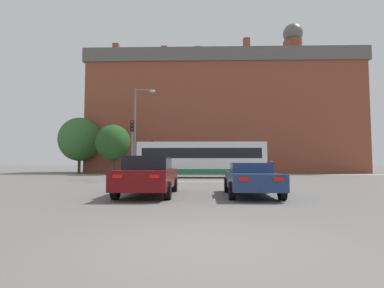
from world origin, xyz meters
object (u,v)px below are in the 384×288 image
at_px(bus_crossing_lead, 201,159).
at_px(street_lamp_junction, 138,124).
at_px(traffic_light_near_left, 132,140).
at_px(traffic_light_far_left, 152,151).
at_px(pedestrian_walking_east, 272,167).
at_px(pedestrian_waiting, 232,165).
at_px(car_roadster_right, 251,179).
at_px(traffic_light_far_right, 248,153).
at_px(car_saloon_left, 149,175).

relative_size(bus_crossing_lead, street_lamp_junction, 1.51).
xyz_separation_m(traffic_light_near_left, street_lamp_junction, (-0.20, 2.99, 1.61)).
bearing_deg(traffic_light_near_left, traffic_light_far_left, 92.56).
bearing_deg(traffic_light_near_left, pedestrian_walking_east, 43.81).
relative_size(pedestrian_waiting, pedestrian_walking_east, 1.15).
height_order(car_roadster_right, pedestrian_waiting, pedestrian_waiting).
relative_size(traffic_light_near_left, pedestrian_walking_east, 2.74).
bearing_deg(pedestrian_walking_east, traffic_light_near_left, -171.82).
distance_m(traffic_light_far_right, street_lamp_junction, 14.56).
bearing_deg(bus_crossing_lead, traffic_light_near_left, -41.81).
height_order(traffic_light_near_left, traffic_light_far_right, traffic_light_near_left).
height_order(car_roadster_right, traffic_light_near_left, traffic_light_near_left).
height_order(car_saloon_left, car_roadster_right, car_saloon_left).
distance_m(car_saloon_left, pedestrian_waiting, 23.92).
distance_m(pedestrian_waiting, pedestrian_walking_east, 4.47).
height_order(traffic_light_far_left, traffic_light_far_right, traffic_light_far_left).
relative_size(traffic_light_far_right, pedestrian_walking_east, 2.30).
bearing_deg(car_roadster_right, bus_crossing_lead, 98.29).
distance_m(car_saloon_left, traffic_light_far_left, 22.86).
bearing_deg(pedestrian_waiting, car_saloon_left, 142.64).
bearing_deg(pedestrian_walking_east, traffic_light_far_left, 143.01).
bearing_deg(pedestrian_waiting, traffic_light_near_left, 124.05).
bearing_deg(pedestrian_waiting, pedestrian_walking_east, -125.96).
bearing_deg(pedestrian_walking_east, car_roadster_right, -141.11).
relative_size(traffic_light_far_left, pedestrian_waiting, 2.15).
distance_m(car_saloon_left, car_roadster_right, 4.05).
height_order(car_saloon_left, traffic_light_far_right, traffic_light_far_right).
height_order(car_roadster_right, bus_crossing_lead, bus_crossing_lead).
xyz_separation_m(traffic_light_far_left, pedestrian_walking_east, (13.68, -0.33, -1.74)).
bearing_deg(car_saloon_left, street_lamp_junction, 103.39).
height_order(car_roadster_right, street_lamp_junction, street_lamp_junction).
bearing_deg(car_roadster_right, traffic_light_far_right, 82.68).
distance_m(car_roadster_right, pedestrian_waiting, 23.41).
relative_size(car_saloon_left, car_roadster_right, 1.10).
relative_size(car_roadster_right, street_lamp_junction, 0.59).
xyz_separation_m(car_roadster_right, pedestrian_walking_east, (6.19, 22.34, 0.27)).
relative_size(bus_crossing_lead, traffic_light_near_left, 2.59).
relative_size(car_roadster_right, bus_crossing_lead, 0.39).
bearing_deg(street_lamp_junction, traffic_light_far_right, 42.54).
bearing_deg(traffic_light_far_left, traffic_light_far_right, -0.88).
bearing_deg(car_saloon_left, car_roadster_right, -2.33).
relative_size(car_saloon_left, traffic_light_far_right, 1.33).
height_order(pedestrian_waiting, pedestrian_walking_east, pedestrian_waiting).
relative_size(car_roadster_right, traffic_light_far_left, 1.13).
xyz_separation_m(bus_crossing_lead, traffic_light_far_right, (5.34, 7.04, 0.80)).
distance_m(traffic_light_near_left, pedestrian_walking_east, 18.27).
height_order(car_saloon_left, pedestrian_waiting, pedestrian_waiting).
relative_size(car_saloon_left, pedestrian_walking_east, 3.07).
xyz_separation_m(car_saloon_left, pedestrian_waiting, (5.88, 23.19, 0.31)).
bearing_deg(car_roadster_right, street_lamp_junction, 120.70).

